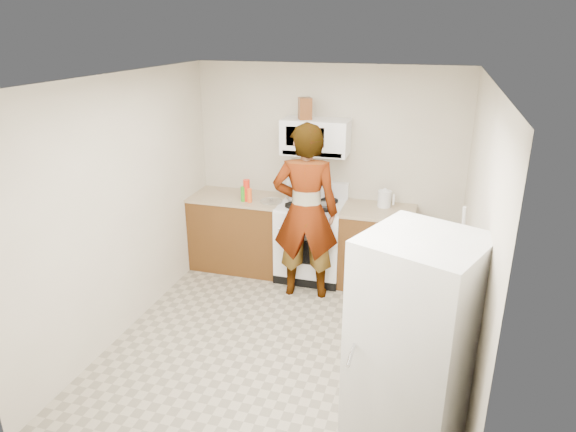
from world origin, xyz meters
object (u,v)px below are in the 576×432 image
at_px(person, 306,212).
at_px(kettle, 385,199).
at_px(fridge, 414,357).
at_px(saucepan, 296,193).
at_px(microwave, 316,137).
at_px(gas_range, 311,239).

relative_size(person, kettle, 10.55).
xyz_separation_m(fridge, saucepan, (-1.54, 2.66, 0.17)).
distance_m(person, saucepan, 0.59).
relative_size(microwave, saucepan, 3.15).
bearing_deg(fridge, kettle, 123.27).
xyz_separation_m(gas_range, kettle, (0.82, 0.13, 0.54)).
bearing_deg(fridge, person, 143.96).
height_order(microwave, kettle, microwave).
bearing_deg(saucepan, gas_range, -21.90).
distance_m(person, kettle, 0.98).
bearing_deg(fridge, saucepan, 142.77).
distance_m(person, fridge, 2.49).
distance_m(gas_range, person, 0.68).
distance_m(gas_range, kettle, 1.00).
bearing_deg(gas_range, fridge, -62.76).
relative_size(fridge, saucepan, 7.04).
relative_size(microwave, fridge, 0.45).
bearing_deg(person, saucepan, -73.90).
height_order(fridge, kettle, fridge).
height_order(fridge, saucepan, fridge).
height_order(gas_range, kettle, gas_range).
height_order(gas_range, saucepan, gas_range).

